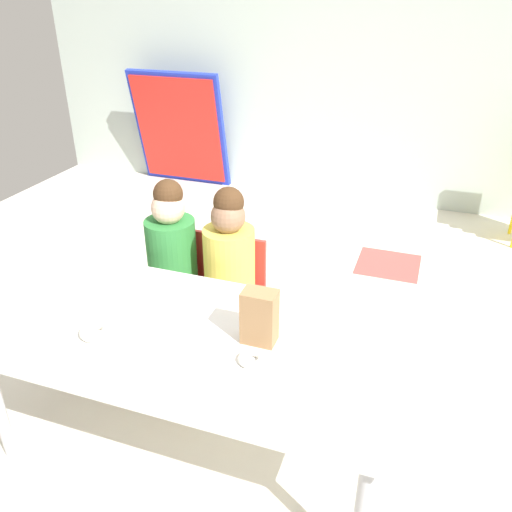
# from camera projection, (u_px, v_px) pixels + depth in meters

# --- Properties ---
(ground_plane) EXTENTS (6.08, 5.15, 0.02)m
(ground_plane) POSITION_uv_depth(u_px,v_px,m) (269.00, 369.00, 2.73)
(ground_plane) COLOR silver
(back_wall) EXTENTS (6.08, 0.10, 2.77)m
(back_wall) POSITION_uv_depth(u_px,v_px,m) (370.00, 37.00, 4.23)
(back_wall) COLOR #B2C1B7
(back_wall) RESTS_ON ground_plane
(craft_table) EXTENTS (1.63, 0.84, 0.56)m
(craft_table) POSITION_uv_depth(u_px,v_px,m) (197.00, 343.00, 2.08)
(craft_table) COLOR white
(craft_table) RESTS_ON ground_plane
(seated_child_near_camera) EXTENTS (0.32, 0.31, 0.92)m
(seated_child_near_camera) POSITION_uv_depth(u_px,v_px,m) (172.00, 247.00, 2.73)
(seated_child_near_camera) COLOR red
(seated_child_near_camera) RESTS_ON ground_plane
(seated_child_middle_seat) EXTENTS (0.32, 0.31, 0.92)m
(seated_child_middle_seat) POSITION_uv_depth(u_px,v_px,m) (230.00, 257.00, 2.64)
(seated_child_middle_seat) COLOR red
(seated_child_middle_seat) RESTS_ON ground_plane
(folded_activity_table) EXTENTS (0.90, 0.29, 1.09)m
(folded_activity_table) POSITION_uv_depth(u_px,v_px,m) (180.00, 130.00, 4.96)
(folded_activity_table) COLOR #1E33BF
(folded_activity_table) RESTS_ON ground_plane
(paper_bag_brown) EXTENTS (0.13, 0.09, 0.22)m
(paper_bag_brown) POSITION_uv_depth(u_px,v_px,m) (260.00, 317.00, 1.97)
(paper_bag_brown) COLOR #9E754C
(paper_bag_brown) RESTS_ON craft_table
(paper_plate_near_edge) EXTENTS (0.18, 0.18, 0.01)m
(paper_plate_near_edge) POSITION_uv_depth(u_px,v_px,m) (96.00, 336.00, 2.04)
(paper_plate_near_edge) COLOR white
(paper_plate_near_edge) RESTS_ON craft_table
(donut_powdered_on_plate) EXTENTS (0.12, 0.12, 0.04)m
(donut_powdered_on_plate) POSITION_uv_depth(u_px,v_px,m) (95.00, 331.00, 2.03)
(donut_powdered_on_plate) COLOR white
(donut_powdered_on_plate) RESTS_ON craft_table
(donut_powdered_loose) EXTENTS (0.10, 0.10, 0.03)m
(donut_powdered_loose) POSITION_uv_depth(u_px,v_px,m) (251.00, 359.00, 1.90)
(donut_powdered_loose) COLOR white
(donut_powdered_loose) RESTS_ON craft_table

